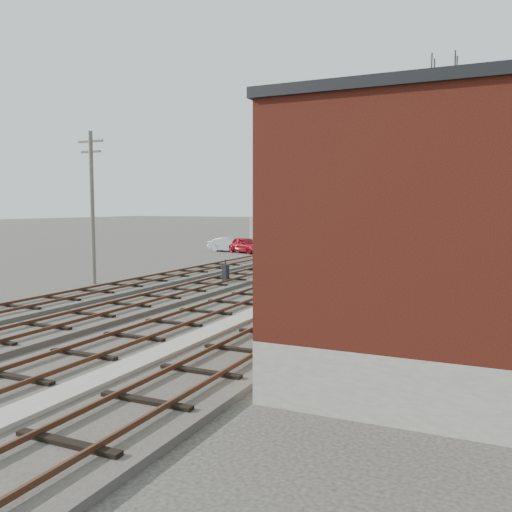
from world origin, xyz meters
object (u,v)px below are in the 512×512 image
Objects in this scene: signal_mast at (270,294)px; car_grey at (267,244)px; site_trailer at (345,240)px; car_red at (246,245)px; switch_stand at (226,273)px; car_silver at (230,245)px.

car_grey is at bearing 113.71° from signal_mast.
site_trailer reaches higher than car_red.
switch_stand is at bearing 122.27° from signal_mast.
car_red is at bearing -139.15° from site_trailer.
car_silver is (-2.15, 0.62, -0.06)m from car_red.
signal_mast is 0.84× the size of car_silver.
signal_mast reaches higher than car_red.
car_red is at bearing 121.29° from switch_stand.
car_silver is at bearing 125.54° from switch_stand.
site_trailer is 1.46× the size of car_red.
signal_mast is 16.87m from switch_stand.
car_grey is (-16.63, 37.85, -1.47)m from signal_mast.
signal_mast is at bearing -176.60° from car_grey.
car_silver is (-10.61, 20.92, 0.07)m from switch_stand.
signal_mast is at bearing -152.39° from car_silver.
switch_stand reaches higher than car_grey.
car_red is at bearing 116.81° from signal_mast.
car_red is 1.05× the size of car_silver.
signal_mast reaches higher than car_silver.
site_trailer is at bearing 97.38° from switch_stand.
signal_mast is at bearing -128.54° from car_red.
site_trailer is (0.54, 24.31, 0.67)m from switch_stand.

